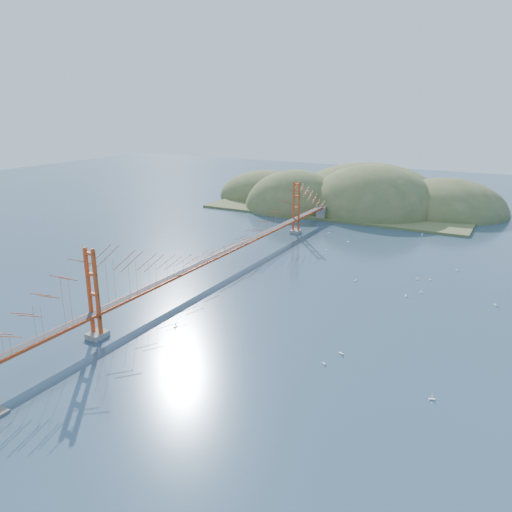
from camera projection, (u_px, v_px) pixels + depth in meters
The scene contains 18 objects.
ground at pixel (225, 270), 87.67m from camera, with size 320.00×320.00×0.00m, color #2F475F.
bridge at pixel (225, 231), 85.76m from camera, with size 2.20×94.40×12.00m.
far_headlands at pixel (358, 205), 144.08m from camera, with size 84.00×58.00×25.00m.
sailboat_4 at pixel (421, 292), 77.22m from camera, with size 0.59×0.59×0.62m.
sailboat_11 at pixel (495, 304), 72.33m from camera, with size 0.70×0.70×0.73m.
sailboat_3 at pixel (348, 241), 105.28m from camera, with size 0.63×0.63×0.67m.
sailboat_15 at pixel (422, 235), 110.70m from camera, with size 0.52×0.59×0.67m.
sailboat_16 at pixel (327, 249), 99.54m from camera, with size 0.59×0.59×0.62m.
sailboat_0 at pixel (355, 280), 82.35m from camera, with size 0.54×0.54×0.61m.
sailboat_2 at pixel (341, 353), 58.33m from camera, with size 0.63×0.61×0.71m.
sailboat_12 at pixel (329, 232), 112.62m from camera, with size 0.63×0.58×0.71m.
sailboat_10 at pixel (175, 326), 65.31m from camera, with size 0.50×0.61×0.71m.
sailboat_8 at pixel (417, 279), 82.95m from camera, with size 0.58×0.57×0.65m.
sailboat_13 at pixel (432, 398), 49.32m from camera, with size 0.66×0.65×0.74m.
sailboat_17 at pixel (457, 270), 87.41m from camera, with size 0.61×0.61×0.68m.
sailboat_6 at pixel (324, 363), 56.11m from camera, with size 0.52×0.52×0.56m.
sailboat_14 at pixel (430, 280), 82.52m from camera, with size 0.62×0.62×0.66m.
sailboat_5 at pixel (406, 295), 75.76m from camera, with size 0.55×0.57×0.64m.
Camera 1 is at (44.73, -70.22, 28.12)m, focal length 35.00 mm.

